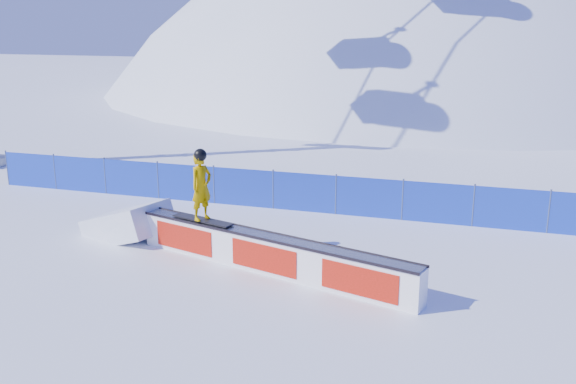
% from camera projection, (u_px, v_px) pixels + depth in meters
% --- Properties ---
extents(ground, '(160.00, 160.00, 0.00)m').
position_uv_depth(ground, '(253.00, 262.00, 15.64)').
color(ground, white).
rests_on(ground, ground).
extents(snow_hill, '(64.00, 64.00, 64.00)m').
position_uv_depth(snow_hill, '(415.00, 286.00, 59.01)').
color(snow_hill, white).
rests_on(snow_hill, ground).
extents(safety_fence, '(22.05, 0.05, 1.30)m').
position_uv_depth(safety_fence, '(304.00, 192.00, 19.63)').
color(safety_fence, '#1A3ABA').
rests_on(safety_fence, ground).
extents(rail_box, '(7.41, 2.61, 0.91)m').
position_uv_depth(rail_box, '(270.00, 254.00, 14.89)').
color(rail_box, white).
rests_on(rail_box, ground).
extents(snow_ramp, '(2.66, 2.06, 1.46)m').
position_uv_depth(snow_ramp, '(129.00, 236.00, 17.53)').
color(snow_ramp, white).
rests_on(snow_ramp, ground).
extents(snowboarder, '(1.75, 0.78, 1.81)m').
position_uv_depth(snowboarder, '(201.00, 186.00, 15.63)').
color(snowboarder, black).
rests_on(snowboarder, rail_box).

